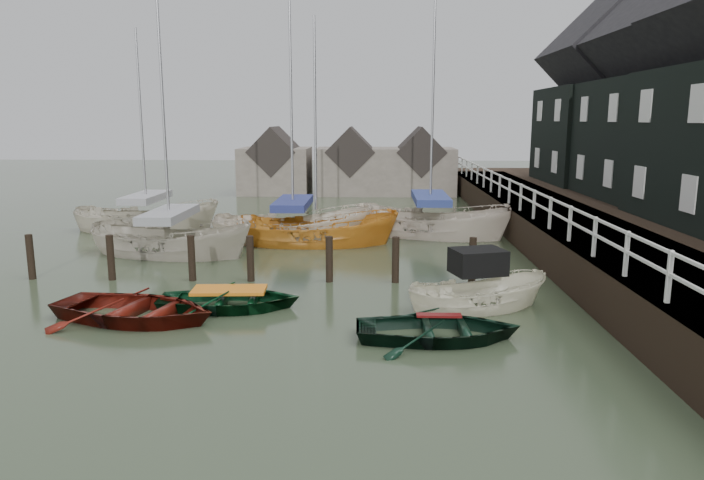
{
  "coord_description": "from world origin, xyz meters",
  "views": [
    {
      "loc": [
        2.55,
        -15.42,
        4.86
      ],
      "look_at": [
        1.91,
        2.47,
        1.4
      ],
      "focal_mm": 32.0,
      "sensor_mm": 36.0,
      "label": 1
    }
  ],
  "objects_px": {
    "sailboat_d": "(430,234)",
    "sailboat_c": "(317,244)",
    "sailboat_b": "(294,238)",
    "motorboat": "(477,305)",
    "sailboat_e": "(148,229)",
    "rowboat_green": "(230,309)",
    "rowboat_dkgreen": "(438,339)",
    "sailboat_a": "(171,253)",
    "rowboat_red": "(136,320)"
  },
  "relations": [
    {
      "from": "sailboat_a",
      "to": "sailboat_b",
      "type": "height_order",
      "value": "sailboat_b"
    },
    {
      "from": "sailboat_d",
      "to": "motorboat",
      "type": "bearing_deg",
      "value": -156.65
    },
    {
      "from": "rowboat_dkgreen",
      "to": "sailboat_a",
      "type": "distance_m",
      "value": 12.39
    },
    {
      "from": "rowboat_green",
      "to": "sailboat_c",
      "type": "distance_m",
      "value": 8.82
    },
    {
      "from": "sailboat_a",
      "to": "sailboat_e",
      "type": "bearing_deg",
      "value": 41.21
    },
    {
      "from": "sailboat_c",
      "to": "motorboat",
      "type": "bearing_deg",
      "value": -150.33
    },
    {
      "from": "rowboat_dkgreen",
      "to": "sailboat_e",
      "type": "xyz_separation_m",
      "value": [
        -11.55,
        13.75,
        0.06
      ]
    },
    {
      "from": "rowboat_red",
      "to": "sailboat_c",
      "type": "relative_size",
      "value": 0.42
    },
    {
      "from": "sailboat_a",
      "to": "sailboat_e",
      "type": "height_order",
      "value": "sailboat_a"
    },
    {
      "from": "motorboat",
      "to": "sailboat_d",
      "type": "xyz_separation_m",
      "value": [
        -0.34,
        10.49,
        -0.06
      ]
    },
    {
      "from": "sailboat_a",
      "to": "sailboat_c",
      "type": "bearing_deg",
      "value": -53.59
    },
    {
      "from": "sailboat_a",
      "to": "sailboat_b",
      "type": "bearing_deg",
      "value": -40.51
    },
    {
      "from": "rowboat_green",
      "to": "sailboat_c",
      "type": "relative_size",
      "value": 0.37
    },
    {
      "from": "sailboat_a",
      "to": "sailboat_d",
      "type": "xyz_separation_m",
      "value": [
        9.76,
        4.15,
        -0.0
      ]
    },
    {
      "from": "sailboat_b",
      "to": "rowboat_dkgreen",
      "type": "bearing_deg",
      "value": -170.59
    },
    {
      "from": "sailboat_b",
      "to": "sailboat_d",
      "type": "bearing_deg",
      "value": -91.22
    },
    {
      "from": "rowboat_dkgreen",
      "to": "sailboat_a",
      "type": "xyz_separation_m",
      "value": [
        -8.86,
        8.65,
        0.06
      ]
    },
    {
      "from": "rowboat_green",
      "to": "sailboat_c",
      "type": "height_order",
      "value": "sailboat_c"
    },
    {
      "from": "sailboat_b",
      "to": "sailboat_a",
      "type": "bearing_deg",
      "value": 113.34
    },
    {
      "from": "sailboat_d",
      "to": "rowboat_dkgreen",
      "type": "bearing_deg",
      "value": -162.53
    },
    {
      "from": "rowboat_red",
      "to": "sailboat_a",
      "type": "height_order",
      "value": "sailboat_a"
    },
    {
      "from": "rowboat_green",
      "to": "rowboat_dkgreen",
      "type": "height_order",
      "value": "rowboat_dkgreen"
    },
    {
      "from": "rowboat_red",
      "to": "sailboat_e",
      "type": "relative_size",
      "value": 0.42
    },
    {
      "from": "rowboat_red",
      "to": "sailboat_d",
      "type": "relative_size",
      "value": 0.37
    },
    {
      "from": "rowboat_green",
      "to": "sailboat_a",
      "type": "bearing_deg",
      "value": 25.84
    },
    {
      "from": "rowboat_red",
      "to": "sailboat_d",
      "type": "xyz_separation_m",
      "value": [
        8.2,
        11.72,
        0.06
      ]
    },
    {
      "from": "motorboat",
      "to": "sailboat_a",
      "type": "relative_size",
      "value": 0.34
    },
    {
      "from": "motorboat",
      "to": "sailboat_a",
      "type": "height_order",
      "value": "sailboat_a"
    },
    {
      "from": "rowboat_green",
      "to": "sailboat_c",
      "type": "xyz_separation_m",
      "value": [
        1.47,
        8.7,
        0.01
      ]
    },
    {
      "from": "rowboat_red",
      "to": "sailboat_c",
      "type": "xyz_separation_m",
      "value": [
        3.56,
        9.74,
        0.01
      ]
    },
    {
      "from": "rowboat_dkgreen",
      "to": "sailboat_d",
      "type": "bearing_deg",
      "value": -5.62
    },
    {
      "from": "sailboat_a",
      "to": "sailboat_d",
      "type": "distance_m",
      "value": 10.61
    },
    {
      "from": "rowboat_red",
      "to": "rowboat_dkgreen",
      "type": "bearing_deg",
      "value": -83.99
    },
    {
      "from": "sailboat_b",
      "to": "sailboat_d",
      "type": "relative_size",
      "value": 1.13
    },
    {
      "from": "sailboat_a",
      "to": "sailboat_c",
      "type": "xyz_separation_m",
      "value": [
        5.13,
        2.18,
        -0.06
      ]
    },
    {
      "from": "motorboat",
      "to": "sailboat_b",
      "type": "height_order",
      "value": "sailboat_b"
    },
    {
      "from": "rowboat_green",
      "to": "sailboat_b",
      "type": "xyz_separation_m",
      "value": [
        0.45,
        9.52,
        0.07
      ]
    },
    {
      "from": "sailboat_b",
      "to": "sailboat_d",
      "type": "height_order",
      "value": "sailboat_b"
    },
    {
      "from": "rowboat_red",
      "to": "rowboat_dkgreen",
      "type": "relative_size",
      "value": 1.14
    },
    {
      "from": "rowboat_dkgreen",
      "to": "sailboat_a",
      "type": "height_order",
      "value": "sailboat_a"
    },
    {
      "from": "rowboat_green",
      "to": "rowboat_dkgreen",
      "type": "xyz_separation_m",
      "value": [
        5.21,
        -2.14,
        0.0
      ]
    },
    {
      "from": "sailboat_a",
      "to": "sailboat_e",
      "type": "xyz_separation_m",
      "value": [
        -2.69,
        5.09,
        -0.0
      ]
    },
    {
      "from": "motorboat",
      "to": "sailboat_e",
      "type": "bearing_deg",
      "value": 31.7
    },
    {
      "from": "sailboat_b",
      "to": "sailboat_d",
      "type": "distance_m",
      "value": 5.77
    },
    {
      "from": "sailboat_d",
      "to": "sailboat_c",
      "type": "bearing_deg",
      "value": 134.57
    },
    {
      "from": "rowboat_dkgreen",
      "to": "sailboat_b",
      "type": "relative_size",
      "value": 0.29
    },
    {
      "from": "rowboat_dkgreen",
      "to": "sailboat_e",
      "type": "relative_size",
      "value": 0.37
    },
    {
      "from": "motorboat",
      "to": "sailboat_b",
      "type": "distance_m",
      "value": 11.09
    },
    {
      "from": "sailboat_c",
      "to": "sailboat_e",
      "type": "bearing_deg",
      "value": 68.9
    },
    {
      "from": "motorboat",
      "to": "sailboat_b",
      "type": "bearing_deg",
      "value": 16.19
    }
  ]
}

